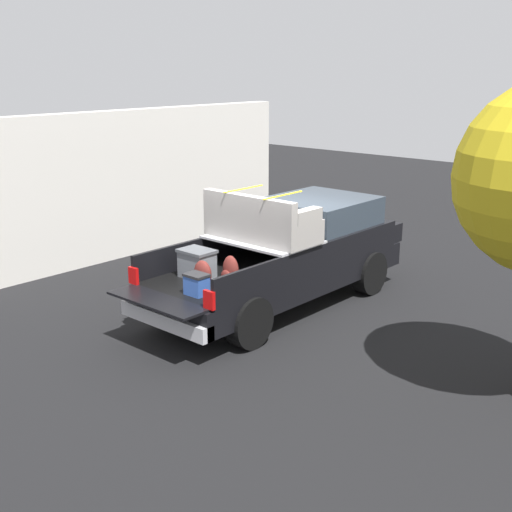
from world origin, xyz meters
TOP-DOWN VIEW (x-y plane):
  - ground_plane at (0.00, 0.00)m, footprint 40.00×40.00m
  - pickup_truck at (0.36, 0.00)m, footprint 6.05×2.06m
  - building_facade at (0.46, 4.97)m, footprint 9.71×0.36m
  - trash_can at (4.44, 3.26)m, footprint 0.60×0.60m

SIDE VIEW (x-z plane):
  - ground_plane at x=0.00m, z-range 0.00..0.00m
  - trash_can at x=4.44m, z-range 0.01..0.99m
  - pickup_truck at x=0.36m, z-range -0.14..2.09m
  - building_facade at x=0.46m, z-range 0.00..3.36m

